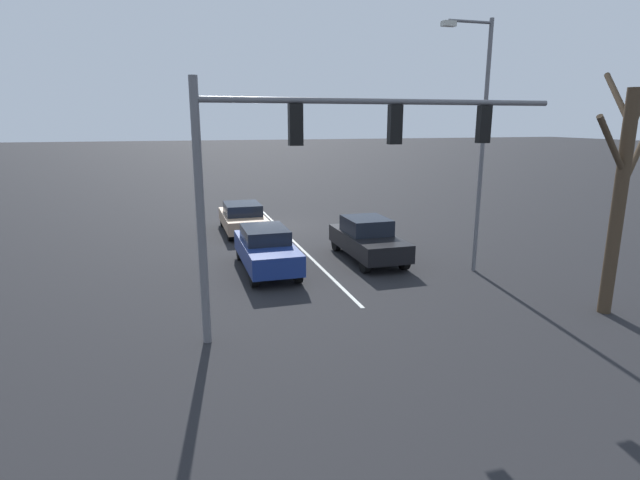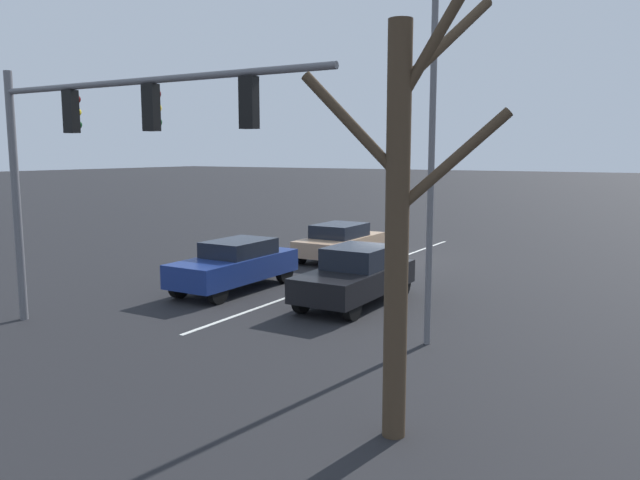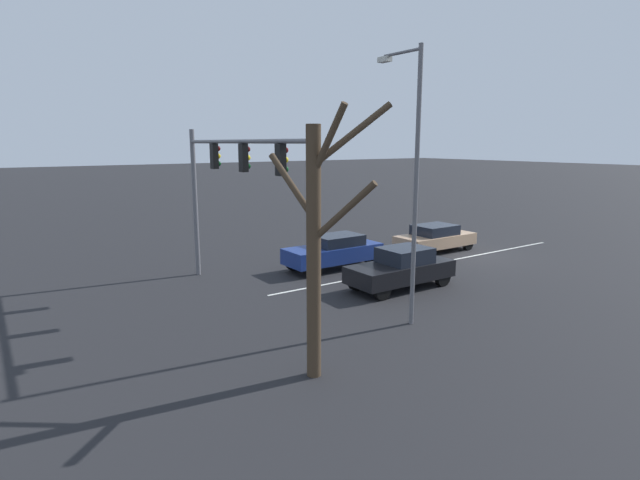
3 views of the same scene
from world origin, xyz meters
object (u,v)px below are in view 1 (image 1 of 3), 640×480
at_px(traffic_signal_gantry, 327,150).
at_px(car_tan_midlane_second, 243,217).
at_px(car_black_leftlane_front, 368,239).
at_px(car_navy_midlane_front, 266,248).
at_px(bare_tree_near, 620,189).
at_px(street_lamp_left_shoulder, 479,133).

bearing_deg(traffic_signal_gantry, car_tan_midlane_second, -87.60).
distance_m(car_black_leftlane_front, car_tan_midlane_second, 7.33).
bearing_deg(car_navy_midlane_front, bare_tree_near, 141.73).
height_order(car_tan_midlane_second, bare_tree_near, bare_tree_near).
height_order(car_tan_midlane_second, traffic_signal_gantry, traffic_signal_gantry).
height_order(car_tan_midlane_second, street_lamp_left_shoulder, street_lamp_left_shoulder).
xyz_separation_m(traffic_signal_gantry, bare_tree_near, (-7.80, 1.13, -1.09)).
relative_size(traffic_signal_gantry, bare_tree_near, 1.41).
bearing_deg(car_black_leftlane_front, traffic_signal_gantry, 59.36).
bearing_deg(traffic_signal_gantry, bare_tree_near, 171.78).
relative_size(car_tan_midlane_second, traffic_signal_gantry, 0.48).
bearing_deg(street_lamp_left_shoulder, car_navy_midlane_front, -17.23).
distance_m(traffic_signal_gantry, bare_tree_near, 7.96).
relative_size(car_black_leftlane_front, street_lamp_left_shoulder, 0.52).
bearing_deg(bare_tree_near, car_navy_midlane_front, -38.27).
distance_m(car_tan_midlane_second, traffic_signal_gantry, 12.60).
distance_m(car_navy_midlane_front, street_lamp_left_shoulder, 8.27).
height_order(car_navy_midlane_front, traffic_signal_gantry, traffic_signal_gantry).
distance_m(car_black_leftlane_front, traffic_signal_gantry, 7.72).
bearing_deg(bare_tree_near, street_lamp_left_shoulder, -71.91).
bearing_deg(car_tan_midlane_second, traffic_signal_gantry, 92.40).
bearing_deg(bare_tree_near, car_black_leftlane_front, -57.90).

